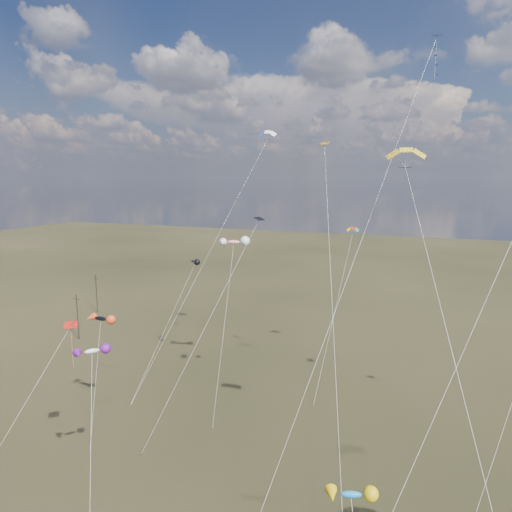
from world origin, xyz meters
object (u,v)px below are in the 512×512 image
at_px(utility_pole_near, 78,316).
at_px(parafoil_yellow, 407,152).
at_px(utility_pole_far, 97,293).
at_px(novelty_black_orange, 101,319).

xyz_separation_m(utility_pole_near, parafoil_yellow, (54.24, -21.81, 25.55)).
bearing_deg(utility_pole_far, novelty_black_orange, -48.07).
bearing_deg(utility_pole_near, utility_pole_far, 119.74).
height_order(utility_pole_near, novelty_black_orange, novelty_black_orange).
bearing_deg(utility_pole_far, parafoil_yellow, -29.92).
xyz_separation_m(utility_pole_far, novelty_black_orange, (30.20, -33.62, 7.95)).
bearing_deg(parafoil_yellow, utility_pole_far, 150.08).
bearing_deg(parafoil_yellow, novelty_black_orange, 176.09).
distance_m(utility_pole_far, parafoil_yellow, 76.21).
relative_size(utility_pole_near, parafoil_yellow, 0.26).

